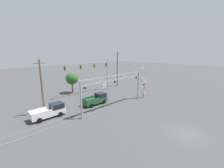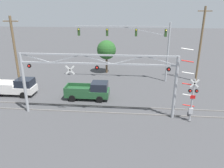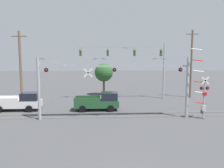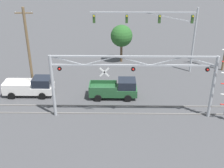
% 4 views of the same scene
% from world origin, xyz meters
% --- Properties ---
extents(rail_track_near, '(80.00, 0.08, 0.10)m').
position_xyz_m(rail_track_near, '(0.00, 12.98, 0.05)').
color(rail_track_near, gray).
rests_on(rail_track_near, ground_plane).
extents(rail_track_far, '(80.00, 0.08, 0.10)m').
position_xyz_m(rail_track_far, '(0.00, 14.42, 0.05)').
color(rail_track_far, gray).
rests_on(rail_track_far, ground_plane).
extents(crossing_gantry, '(14.61, 0.30, 5.99)m').
position_xyz_m(crossing_gantry, '(-0.01, 12.70, 4.06)').
color(crossing_gantry, '#9EA0A5').
rests_on(crossing_gantry, ground_plane).
extents(crossing_signal_mast, '(1.90, 0.35, 6.80)m').
position_xyz_m(crossing_signal_mast, '(8.52, 12.15, 2.24)').
color(crossing_signal_mast, '#9EA0A5').
rests_on(crossing_signal_mast, ground_plane).
extents(traffic_signal_span, '(12.70, 0.39, 8.06)m').
position_xyz_m(traffic_signal_span, '(4.51, 23.33, 5.73)').
color(traffic_signal_span, '#9EA0A5').
rests_on(traffic_signal_span, ground_plane).
extents(pickup_truck_lead, '(4.96, 2.15, 2.02)m').
position_xyz_m(pickup_truck_lead, '(-1.45, 16.34, 0.96)').
color(pickup_truck_lead, '#23512D').
rests_on(pickup_truck_lead, ground_plane).
extents(pickup_truck_following, '(5.16, 2.15, 2.02)m').
position_xyz_m(pickup_truck_following, '(-10.41, 16.73, 0.96)').
color(pickup_truck_following, silver).
rests_on(pickup_truck_following, ground_plane).
extents(utility_pole_left, '(1.80, 0.28, 9.00)m').
position_xyz_m(utility_pole_left, '(-10.72, 18.24, 4.65)').
color(utility_pole_left, brown).
rests_on(utility_pole_left, ground_plane).
extents(utility_pole_right, '(1.80, 0.28, 10.01)m').
position_xyz_m(utility_pole_right, '(12.22, 23.81, 5.15)').
color(utility_pole_right, brown).
rests_on(utility_pole_right, ground_plane).
extents(background_tree_beyond_span, '(2.93, 2.93, 5.12)m').
position_xyz_m(background_tree_beyond_span, '(-0.76, 26.69, 3.63)').
color(background_tree_beyond_span, brown).
rests_on(background_tree_beyond_span, ground_plane).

